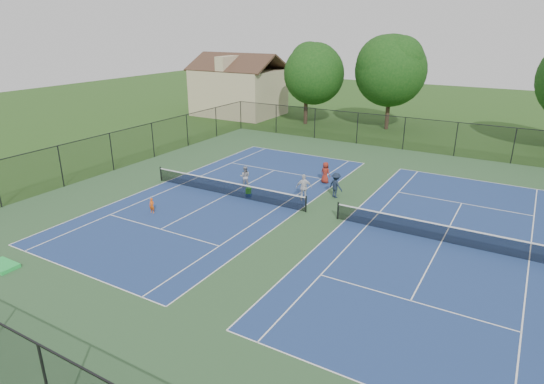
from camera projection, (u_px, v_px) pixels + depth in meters
The scene contains 16 objects.
ground at pixel (321, 216), 27.44m from camera, with size 140.00×140.00×0.00m, color #234716.
court_pad at pixel (321, 215), 27.44m from camera, with size 36.00×36.00×0.01m, color #325932.
tennis_court_left at pixel (227, 194), 30.73m from camera, with size 12.00×23.83×1.07m.
tennis_court_right at pixel (442, 240), 24.09m from camera, with size 12.00×23.83×1.07m.
perimeter_fence at pixel (322, 191), 26.89m from camera, with size 36.08×36.08×3.02m.
tree_back_a at pixel (307, 70), 50.96m from camera, with size 6.80×6.80×9.15m.
tree_back_b at pixel (391, 68), 48.12m from camera, with size 7.60×7.60×10.03m.
clapboard_house at pixel (239, 90), 57.53m from camera, with size 10.80×8.10×7.65m.
child_player at pixel (152, 206), 27.68m from camera, with size 0.35×0.23×0.96m, color #E5540F.
instructor at pixel (245, 177), 32.08m from camera, with size 0.74×0.58×1.53m, color #9B9B9E.
bystander_a at pixel (304, 187), 29.53m from camera, with size 1.04×0.44×1.78m, color silver.
bystander_b at pixel (336, 185), 30.05m from camera, with size 1.10×0.63×1.71m, color #172133.
bystander_c at pixel (325, 173), 32.86m from camera, with size 0.77×0.50×1.57m, color maroon.
ball_crate at pixel (249, 195), 30.33m from camera, with size 0.34×0.28×0.28m, color navy.
ball_hopper at pixel (249, 191), 30.22m from camera, with size 0.33×0.27×0.38m, color green.
green_tarp at pixel (2, 266), 21.51m from camera, with size 1.48×0.94×0.18m, color green.
Camera 1 is at (10.20, -23.31, 10.81)m, focal length 30.00 mm.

